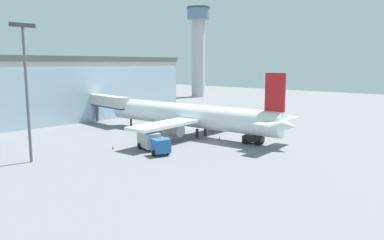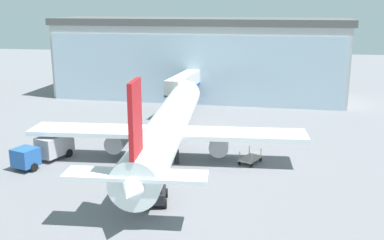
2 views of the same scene
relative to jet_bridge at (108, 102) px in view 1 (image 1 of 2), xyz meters
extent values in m
plane|color=slate|center=(0.53, -28.20, -4.69)|extent=(240.00, 240.00, 0.00)
cube|color=#B0B0B0|center=(0.53, 12.01, 1.91)|extent=(52.07, 14.50, 13.19)
cube|color=silver|center=(0.27, 5.69, 1.25)|extent=(50.54, 2.41, 11.87)
cube|color=#555555|center=(0.53, 12.01, 9.10)|extent=(53.11, 14.79, 1.20)
cube|color=beige|center=(-0.01, -0.11, 0.18)|extent=(3.76, 13.53, 2.40)
cube|color=#194799|center=(-0.01, -0.11, -0.87)|extent=(3.80, 13.53, 0.30)
cylinder|color=#4C4C51|center=(0.58, 4.87, -2.85)|extent=(0.70, 0.70, 3.67)
cylinder|color=#B3B3B3|center=(62.91, 27.89, 9.86)|extent=(5.05, 5.05, 29.09)
cylinder|color=slate|center=(62.91, 27.89, 26.41)|extent=(8.42, 8.42, 4.00)
cylinder|color=#3F3F44|center=(62.91, 27.89, 28.71)|extent=(8.84, 8.84, 0.60)
cylinder|color=#59595E|center=(-25.63, -17.92, 3.97)|extent=(0.36, 0.36, 17.31)
cube|color=#333338|center=(-25.63, -17.92, 12.88)|extent=(3.20, 0.40, 0.50)
cylinder|color=white|center=(1.89, -21.23, -1.06)|extent=(6.02, 36.35, 4.05)
cone|color=white|center=(0.90, -3.17, -1.06)|extent=(4.21, 3.22, 4.05)
cone|color=white|center=(2.88, -39.30, -1.06)|extent=(3.86, 4.19, 3.64)
cube|color=white|center=(1.99, -23.04, -1.47)|extent=(30.43, 5.85, 0.50)
cube|color=white|center=(2.83, -38.30, -0.46)|extent=(11.11, 3.00, 0.30)
cube|color=red|center=(2.80, -37.80, 3.85)|extent=(0.53, 3.21, 5.79)
cylinder|color=gray|center=(-3.78, -22.85, -2.82)|extent=(2.27, 3.31, 2.10)
cylinder|color=gray|center=(7.70, -22.22, -2.82)|extent=(2.27, 3.31, 2.10)
cylinder|color=black|center=(0.83, -24.10, -3.89)|extent=(0.50, 0.50, 1.60)
cylinder|color=black|center=(3.26, -23.97, -3.89)|extent=(0.50, 0.50, 1.60)
cylinder|color=black|center=(1.06, -6.16, -3.89)|extent=(0.40, 0.40, 1.60)
cube|color=#2659A5|center=(-11.94, -28.22, -3.29)|extent=(2.79, 2.79, 1.90)
cube|color=#B2B2B7|center=(-10.59, -24.25, -3.14)|extent=(3.37, 4.50, 2.20)
cylinder|color=black|center=(-10.90, -28.58, -4.24)|extent=(0.57, 0.95, 0.90)
cylinder|color=black|center=(-12.98, -27.87, -4.24)|extent=(0.57, 0.95, 0.90)
cylinder|color=black|center=(-9.22, -23.66, -4.24)|extent=(0.57, 0.95, 0.90)
cylinder|color=black|center=(-11.31, -22.95, -4.24)|extent=(0.57, 0.95, 0.90)
cube|color=#9E998C|center=(11.17, -22.54, -4.17)|extent=(2.65, 3.22, 0.16)
cylinder|color=black|center=(11.33, -23.86, -4.47)|extent=(0.30, 0.45, 0.44)
cylinder|color=#9E998C|center=(11.33, -23.86, -3.64)|extent=(0.08, 0.08, 0.90)
cylinder|color=black|center=(10.03, -23.24, -4.47)|extent=(0.30, 0.45, 0.44)
cylinder|color=#9E998C|center=(10.03, -23.24, -3.64)|extent=(0.08, 0.08, 0.90)
cylinder|color=black|center=(12.30, -21.84, -4.47)|extent=(0.30, 0.45, 0.44)
cylinder|color=#9E998C|center=(12.30, -21.84, -3.64)|extent=(0.08, 0.08, 0.90)
cylinder|color=black|center=(11.00, -21.22, -4.47)|extent=(0.30, 0.45, 0.44)
cylinder|color=#9E998C|center=(11.00, -21.22, -3.64)|extent=(0.08, 0.08, 0.90)
cube|color=black|center=(3.22, -33.94, -3.84)|extent=(2.32, 3.46, 0.90)
cube|color=#26262B|center=(3.33, -34.57, -2.89)|extent=(1.55, 1.22, 1.00)
cylinder|color=black|center=(2.15, -32.99, -4.29)|extent=(0.48, 0.85, 0.80)
cylinder|color=black|center=(3.92, -32.69, -4.29)|extent=(0.48, 0.85, 0.80)
cylinder|color=black|center=(2.53, -35.20, -4.29)|extent=(0.48, 0.85, 0.80)
cylinder|color=black|center=(4.30, -34.89, -4.29)|extent=(0.48, 0.85, 0.80)
cone|color=orange|center=(2.27, -27.84, -4.41)|extent=(0.36, 0.36, 0.55)
cone|color=orange|center=(-14.04, -20.06, -4.41)|extent=(0.36, 0.36, 0.55)
camera|label=1|loc=(-47.83, -65.23, 8.18)|focal=35.00mm
camera|label=2|loc=(11.96, -69.24, 12.18)|focal=42.00mm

